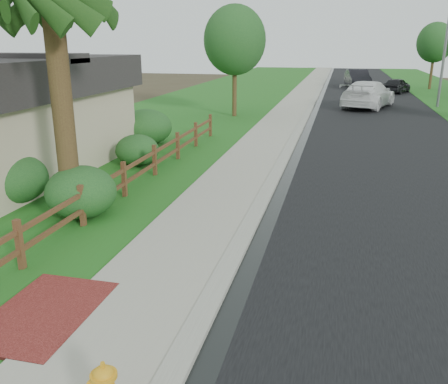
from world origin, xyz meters
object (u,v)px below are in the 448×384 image
(white_suv, at_px, (368,94))
(streetlight, at_px, (445,30))
(ranch_fence, at_px, (140,168))
(dark_car_mid, at_px, (397,85))

(white_suv, distance_m, streetlight, 6.42)
(ranch_fence, distance_m, dark_car_mid, 33.91)
(white_suv, height_order, streetlight, streetlight)
(dark_car_mid, bearing_deg, streetlight, 123.52)
(dark_car_mid, xyz_separation_m, streetlight, (1.67, -9.44, 4.46))
(white_suv, bearing_deg, dark_car_mid, -87.72)
(ranch_fence, xyz_separation_m, white_suv, (7.85, 21.29, 0.31))
(white_suv, relative_size, dark_car_mid, 1.61)
(white_suv, height_order, dark_car_mid, white_suv)
(ranch_fence, xyz_separation_m, streetlight, (12.47, 22.71, 4.53))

